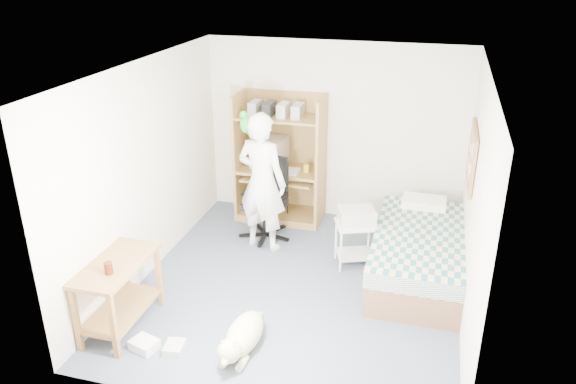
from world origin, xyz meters
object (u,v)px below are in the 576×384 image
object	(u,v)px
bed	(418,254)
side_desk	(119,285)
office_chair	(267,209)
computer_hutch	(281,163)
dog	(242,336)
printer_cart	(356,237)
person	(262,182)

from	to	relation	value
bed	side_desk	distance (m)	3.39
side_desk	office_chair	world-z (taller)	office_chair
computer_hutch	office_chair	size ratio (longest dim) A/B	1.66
office_chair	side_desk	bearing A→B (deg)	-96.24
computer_hutch	dog	bearing A→B (deg)	-81.20
side_desk	office_chair	size ratio (longest dim) A/B	0.92
side_desk	printer_cart	xyz separation A→B (m)	(2.10, 1.87, -0.12)
bed	side_desk	bearing A→B (deg)	-147.50
bed	dog	xyz separation A→B (m)	(-1.54, -1.85, -0.13)
computer_hutch	side_desk	bearing A→B (deg)	-106.14
side_desk	person	distance (m)	2.23
bed	printer_cart	size ratio (longest dim) A/B	3.51
dog	office_chair	bearing A→B (deg)	103.59
bed	side_desk	world-z (taller)	side_desk
computer_hutch	printer_cart	size ratio (longest dim) A/B	3.13
computer_hutch	dog	xyz separation A→B (m)	(0.46, -2.97, -0.66)
bed	office_chair	xyz separation A→B (m)	(-2.02, 0.50, 0.10)
printer_cart	dog	bearing A→B (deg)	-133.61
side_desk	dog	distance (m)	1.35
office_chair	printer_cart	size ratio (longest dim) A/B	1.89
person	office_chair	bearing A→B (deg)	-69.77
office_chair	person	xyz separation A→B (m)	(0.04, -0.31, 0.52)
printer_cart	office_chair	bearing A→B (deg)	139.27
side_desk	computer_hutch	bearing A→B (deg)	73.86
computer_hutch	office_chair	world-z (taller)	computer_hutch
printer_cart	person	bearing A→B (deg)	152.27
office_chair	printer_cart	world-z (taller)	office_chair
side_desk	printer_cart	bearing A→B (deg)	41.72
bed	dog	world-z (taller)	bed
dog	printer_cart	xyz separation A→B (m)	(0.79, 1.90, 0.22)
office_chair	printer_cart	bearing A→B (deg)	-6.09
side_desk	person	world-z (taller)	person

